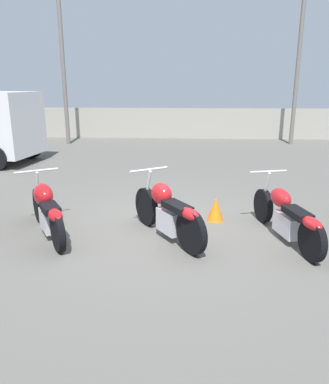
{
  "coord_description": "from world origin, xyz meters",
  "views": [
    {
      "loc": [
        0.34,
        -6.07,
        2.41
      ],
      "look_at": [
        0.0,
        -0.04,
        0.65
      ],
      "focal_mm": 35.0,
      "sensor_mm": 36.0,
      "label": 1
    }
  ],
  "objects_px": {
    "motorcycle_slot_2": "(168,212)",
    "motorcycle_slot_3": "(287,216)",
    "light_pole_left": "(304,2)",
    "motorcycle_slot_1": "(47,210)",
    "light_pole_right": "(62,44)",
    "traffic_cone_near": "(216,209)"
  },
  "relations": [
    {
      "from": "light_pole_right",
      "to": "motorcycle_slot_2",
      "type": "relative_size",
      "value": 3.68
    },
    {
      "from": "light_pole_left",
      "to": "motorcycle_slot_1",
      "type": "xyz_separation_m",
      "value": [
        -6.56,
        -10.02,
        -4.87
      ]
    },
    {
      "from": "motorcycle_slot_1",
      "to": "motorcycle_slot_3",
      "type": "bearing_deg",
      "value": -31.68
    },
    {
      "from": "light_pole_left",
      "to": "light_pole_right",
      "type": "xyz_separation_m",
      "value": [
        -9.16,
        -0.48,
        -1.43
      ]
    },
    {
      "from": "light_pole_right",
      "to": "traffic_cone_near",
      "type": "relative_size",
      "value": 15.07
    },
    {
      "from": "light_pole_left",
      "to": "motorcycle_slot_3",
      "type": "distance_m",
      "value": 11.47
    },
    {
      "from": "light_pole_right",
      "to": "motorcycle_slot_1",
      "type": "xyz_separation_m",
      "value": [
        2.6,
        -9.54,
        -3.44
      ]
    },
    {
      "from": "light_pole_left",
      "to": "motorcycle_slot_1",
      "type": "height_order",
      "value": "light_pole_left"
    },
    {
      "from": "traffic_cone_near",
      "to": "light_pole_left",
      "type": "bearing_deg",
      "value": 67.63
    },
    {
      "from": "motorcycle_slot_2",
      "to": "motorcycle_slot_3",
      "type": "relative_size",
      "value": 0.81
    },
    {
      "from": "motorcycle_slot_2",
      "to": "motorcycle_slot_3",
      "type": "height_order",
      "value": "motorcycle_slot_2"
    },
    {
      "from": "motorcycle_slot_2",
      "to": "motorcycle_slot_3",
      "type": "xyz_separation_m",
      "value": [
        1.87,
        0.04,
        -0.04
      ]
    },
    {
      "from": "light_pole_right",
      "to": "traffic_cone_near",
      "type": "xyz_separation_m",
      "value": [
        5.39,
        -8.68,
        -3.66
      ]
    },
    {
      "from": "motorcycle_slot_1",
      "to": "traffic_cone_near",
      "type": "height_order",
      "value": "motorcycle_slot_1"
    },
    {
      "from": "light_pole_right",
      "to": "motorcycle_slot_2",
      "type": "distance_m",
      "value": 11.14
    },
    {
      "from": "light_pole_right",
      "to": "motorcycle_slot_3",
      "type": "relative_size",
      "value": 2.99
    },
    {
      "from": "motorcycle_slot_3",
      "to": "traffic_cone_near",
      "type": "distance_m",
      "value": 1.35
    },
    {
      "from": "motorcycle_slot_1",
      "to": "motorcycle_slot_3",
      "type": "xyz_separation_m",
      "value": [
        3.84,
        0.01,
        -0.03
      ]
    },
    {
      "from": "light_pole_right",
      "to": "motorcycle_slot_2",
      "type": "height_order",
      "value": "light_pole_right"
    },
    {
      "from": "light_pole_left",
      "to": "motorcycle_slot_2",
      "type": "bearing_deg",
      "value": -114.58
    },
    {
      "from": "motorcycle_slot_1",
      "to": "motorcycle_slot_2",
      "type": "distance_m",
      "value": 1.97
    },
    {
      "from": "light_pole_left",
      "to": "motorcycle_slot_1",
      "type": "relative_size",
      "value": 5.18
    }
  ]
}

